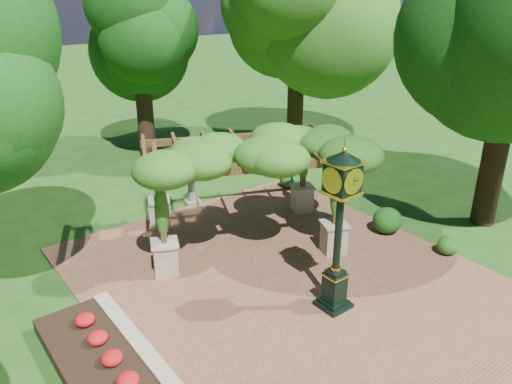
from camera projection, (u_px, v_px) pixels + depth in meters
ground at (313, 298)px, 13.16m from camera, size 120.00×120.00×0.00m
brick_plaza at (289, 281)px, 13.88m from camera, size 10.00×12.00×0.04m
border_wall at (144, 355)px, 10.88m from camera, size 0.35×5.00×0.40m
flower_bed at (104, 373)px, 10.39m from camera, size 1.50×5.00×0.36m
pedestal_clock at (339, 218)px, 11.79m from camera, size 0.85×0.85×4.26m
pergola at (241, 150)px, 15.00m from camera, size 6.85×5.71×3.70m
sundial at (192, 191)px, 18.65m from camera, size 0.66×0.66×1.03m
shrub_front at (448, 245)px, 15.11m from camera, size 0.84×0.84×0.57m
shrub_mid at (387, 220)px, 16.37m from camera, size 1.12×1.12×0.85m
shrub_back at (290, 179)px, 20.01m from camera, size 0.99×0.99×0.72m
tree_north at (138, 29)px, 21.43m from camera, size 4.69×4.69×8.44m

